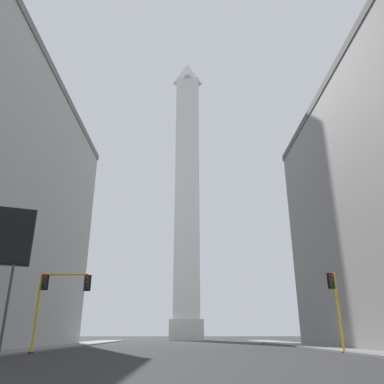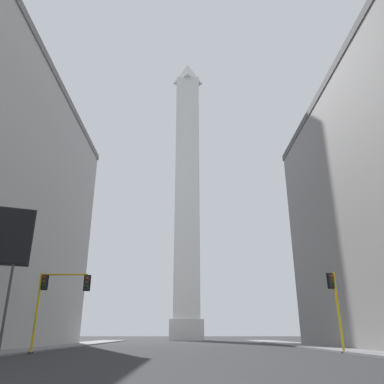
# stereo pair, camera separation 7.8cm
# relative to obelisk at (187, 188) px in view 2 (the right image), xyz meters

# --- Properties ---
(sidewalk_right) EXTENTS (5.00, 104.21, 0.15)m
(sidewalk_right) POSITION_rel_obelisk_xyz_m (14.81, -55.58, -35.39)
(sidewalk_right) COLOR slate
(sidewalk_right) RESTS_ON ground_plane
(obelisk) EXTENTS (7.38, 7.38, 73.12)m
(obelisk) POSITION_rel_obelisk_xyz_m (0.00, 0.00, 0.00)
(obelisk) COLOR silver
(obelisk) RESTS_ON ground_plane
(traffic_light_mid_right) EXTENTS (0.80, 0.52, 6.33)m
(traffic_light_mid_right) POSITION_rel_obelisk_xyz_m (12.32, -55.03, -31.31)
(traffic_light_mid_right) COLOR yellow
(traffic_light_mid_right) RESTS_ON ground_plane
(traffic_light_mid_left) EXTENTS (4.28, 0.52, 6.16)m
(traffic_light_mid_left) POSITION_rel_obelisk_xyz_m (-10.73, -55.22, -30.80)
(traffic_light_mid_left) COLOR yellow
(traffic_light_mid_left) RESTS_ON ground_plane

